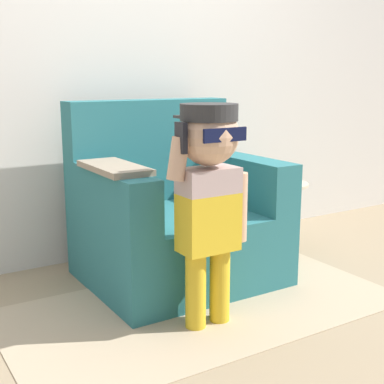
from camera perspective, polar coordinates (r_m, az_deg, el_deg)
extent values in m
plane|color=#998466|center=(3.11, -2.09, -9.27)|extent=(10.00, 10.00, 0.00)
cube|color=silver|center=(3.45, -7.55, 14.82)|extent=(10.00, 0.05, 2.60)
cube|color=#286B70|center=(3.05, -1.39, -5.69)|extent=(1.01, 0.88, 0.40)
cube|color=#286B70|center=(3.24, -4.60, 4.46)|extent=(1.01, 0.17, 0.60)
cube|color=#286B70|center=(2.70, -8.18, -0.66)|extent=(0.17, 0.71, 0.28)
cube|color=#286B70|center=(3.12, 6.02, 1.14)|extent=(0.17, 0.71, 0.28)
cube|color=gray|center=(2.67, -8.28, 2.59)|extent=(0.21, 0.48, 0.03)
cylinder|color=gold|center=(2.48, 0.39, -10.46)|extent=(0.10, 0.10, 0.36)
cylinder|color=gold|center=(2.55, 2.97, -9.84)|extent=(0.10, 0.10, 0.36)
cube|color=gold|center=(2.41, 1.75, -3.22)|extent=(0.27, 0.15, 0.27)
cube|color=#B29993|center=(2.37, 1.78, 1.24)|extent=(0.27, 0.15, 0.11)
sphere|color=tan|center=(2.34, 1.81, 6.06)|extent=(0.27, 0.27, 0.27)
cylinder|color=#2D2D2D|center=(2.33, 1.82, 8.51)|extent=(0.25, 0.25, 0.07)
cube|color=#2D2D2D|center=(2.43, 0.24, 8.04)|extent=(0.15, 0.12, 0.01)
cube|color=#0F1433|center=(2.24, 3.56, 6.10)|extent=(0.21, 0.01, 0.06)
cylinder|color=tan|center=(2.50, 5.04, -1.60)|extent=(0.08, 0.08, 0.32)
cylinder|color=tan|center=(2.27, -1.50, 3.56)|extent=(0.11, 0.08, 0.19)
cube|color=black|center=(2.24, -1.17, 5.79)|extent=(0.02, 0.07, 0.13)
cylinder|color=beige|center=(3.62, 8.93, -6.07)|extent=(0.25, 0.25, 0.02)
cylinder|color=beige|center=(3.56, 9.04, -2.82)|extent=(0.07, 0.07, 0.45)
cylinder|color=beige|center=(3.51, 9.17, 0.85)|extent=(0.39, 0.39, 0.02)
cube|color=tan|center=(2.76, 1.22, -12.02)|extent=(1.96, 1.04, 0.01)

